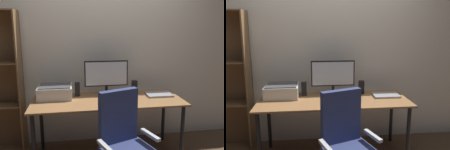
% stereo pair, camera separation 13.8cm
% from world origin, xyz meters
% --- Properties ---
extents(back_wall, '(6.40, 0.10, 2.60)m').
position_xyz_m(back_wall, '(0.00, 0.52, 1.30)').
color(back_wall, silver).
rests_on(back_wall, ground).
extents(desk, '(1.78, 0.70, 0.74)m').
position_xyz_m(desk, '(0.00, 0.00, 0.66)').
color(desk, olive).
rests_on(desk, ground).
extents(monitor, '(0.55, 0.20, 0.44)m').
position_xyz_m(monitor, '(0.01, 0.21, 0.99)').
color(monitor, black).
rests_on(monitor, desk).
extents(keyboard, '(0.29, 0.12, 0.02)m').
position_xyz_m(keyboard, '(0.02, -0.19, 0.75)').
color(keyboard, silver).
rests_on(keyboard, desk).
extents(mouse, '(0.07, 0.10, 0.03)m').
position_xyz_m(mouse, '(0.21, -0.17, 0.76)').
color(mouse, black).
rests_on(mouse, desk).
extents(coffee_mug, '(0.09, 0.07, 0.09)m').
position_xyz_m(coffee_mug, '(0.05, -0.01, 0.79)').
color(coffee_mug, black).
rests_on(coffee_mug, desk).
extents(laptop, '(0.32, 0.24, 0.02)m').
position_xyz_m(laptop, '(0.66, 0.06, 0.75)').
color(laptop, '#99999E').
rests_on(laptop, desk).
extents(speaker_left, '(0.06, 0.07, 0.17)m').
position_xyz_m(speaker_left, '(-0.36, 0.20, 0.82)').
color(speaker_left, black).
rests_on(speaker_left, desk).
extents(speaker_right, '(0.06, 0.07, 0.17)m').
position_xyz_m(speaker_right, '(0.38, 0.20, 0.82)').
color(speaker_right, black).
rests_on(speaker_right, desk).
extents(printer, '(0.40, 0.34, 0.16)m').
position_xyz_m(printer, '(-0.62, 0.15, 0.82)').
color(printer, silver).
rests_on(printer, desk).
extents(office_chair, '(0.58, 0.58, 1.01)m').
position_xyz_m(office_chair, '(0.07, -0.70, 0.46)').
color(office_chair, '#B7BABC').
rests_on(office_chair, ground).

